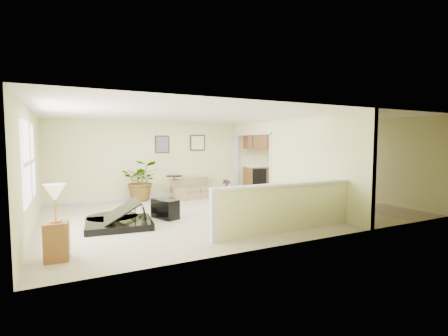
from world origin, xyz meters
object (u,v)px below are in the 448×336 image
loveseat (194,188)px  palm_plant (142,181)px  lamp_stand (56,228)px  piano (116,202)px  small_plant (226,189)px  piano_bench (165,209)px  accent_table (174,184)px

loveseat → palm_plant: 1.72m
palm_plant → lamp_stand: 5.19m
piano → small_plant: 4.63m
lamp_stand → piano: bearing=56.9°
loveseat → lamp_stand: lamp_stand is taller
piano → loveseat: size_ratio=1.08×
piano_bench → accent_table: bearing=67.7°
small_plant → loveseat: bearing=164.9°
accent_table → lamp_stand: 5.62m
small_plant → lamp_stand: bearing=-140.3°
piano → accent_table: (2.20, 2.79, -0.05)m
piano_bench → palm_plant: size_ratio=0.49×
palm_plant → small_plant: 2.80m
accent_table → lamp_stand: bearing=-126.3°
loveseat → lamp_stand: size_ratio=1.36×
small_plant → piano_bench: bearing=-141.1°
piano_bench → accent_table: (1.05, 2.57, 0.25)m
loveseat → accent_table: bearing=161.7°
lamp_stand → small_plant: bearing=39.7°
piano_bench → accent_table: accent_table is taller
piano_bench → loveseat: bearing=55.6°
palm_plant → small_plant: (2.73, -0.45, -0.38)m
accent_table → lamp_stand: size_ratio=0.63×
piano → accent_table: bearing=58.3°
piano → loveseat: 3.97m
loveseat → palm_plant: size_ratio=1.16×
small_plant → lamp_stand: 6.57m
palm_plant → lamp_stand: bearing=-116.5°
lamp_stand → palm_plant: bearing=63.5°
piano_bench → loveseat: loveseat is taller
piano_bench → piano: bearing=-169.1°
loveseat → accent_table: (-0.67, 0.05, 0.17)m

